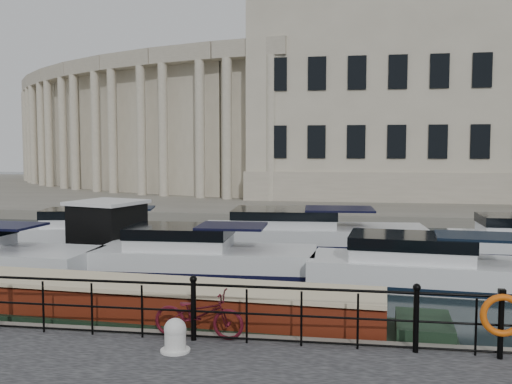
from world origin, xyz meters
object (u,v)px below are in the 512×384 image
at_px(mooring_bollard, 175,336).
at_px(life_ring_post, 502,316).
at_px(bicycle, 199,314).
at_px(narrowboat, 139,319).
at_px(harbour_hut, 108,231).

bearing_deg(mooring_bollard, life_ring_post, 4.74).
bearing_deg(mooring_bollard, bicycle, 73.58).
relative_size(bicycle, life_ring_post, 1.45).
xyz_separation_m(bicycle, narrowboat, (-1.76, 1.54, -0.64)).
bearing_deg(narrowboat, life_ring_post, -10.69).
distance_m(bicycle, mooring_bollard, 0.82).
relative_size(mooring_bollard, harbour_hut, 0.15).
height_order(bicycle, life_ring_post, life_ring_post).
distance_m(bicycle, narrowboat, 2.42).
height_order(mooring_bollard, narrowboat, narrowboat).
relative_size(mooring_bollard, life_ring_post, 0.49).
distance_m(life_ring_post, narrowboat, 7.38).
xyz_separation_m(narrowboat, harbour_hut, (-4.55, 8.77, 0.59)).
bearing_deg(bicycle, narrowboat, 51.14).
bearing_deg(bicycle, mooring_bollard, 165.77).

